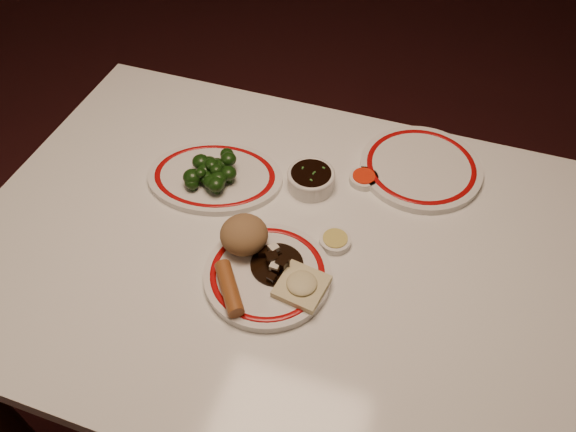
# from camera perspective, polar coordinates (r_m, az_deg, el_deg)

# --- Properties ---
(ground) EXTENTS (7.00, 7.00, 0.00)m
(ground) POSITION_cam_1_polar(r_m,az_deg,el_deg) (1.79, -1.59, -17.59)
(ground) COLOR black
(ground) RESTS_ON ground
(dining_table) EXTENTS (1.20, 0.90, 0.75)m
(dining_table) POSITION_cam_1_polar(r_m,az_deg,el_deg) (1.21, -2.24, -5.07)
(dining_table) COLOR white
(dining_table) RESTS_ON ground
(main_plate) EXTENTS (0.32, 0.32, 0.02)m
(main_plate) POSITION_cam_1_polar(r_m,az_deg,el_deg) (1.07, -2.09, -5.97)
(main_plate) COLOR silver
(main_plate) RESTS_ON dining_table
(rice_mound) EXTENTS (0.09, 0.09, 0.07)m
(rice_mound) POSITION_cam_1_polar(r_m,az_deg,el_deg) (1.08, -4.49, -1.90)
(rice_mound) COLOR olive
(rice_mound) RESTS_ON main_plate
(spring_roll) EXTENTS (0.09, 0.11, 0.03)m
(spring_roll) POSITION_cam_1_polar(r_m,az_deg,el_deg) (1.03, -5.99, -7.29)
(spring_roll) COLOR #955224
(spring_roll) RESTS_ON main_plate
(fried_wonton) EXTENTS (0.10, 0.10, 0.02)m
(fried_wonton) POSITION_cam_1_polar(r_m,az_deg,el_deg) (1.04, 1.40, -7.05)
(fried_wonton) COLOR beige
(fried_wonton) RESTS_ON main_plate
(stirfry_heap) EXTENTS (0.10, 0.10, 0.03)m
(stirfry_heap) POSITION_cam_1_polar(r_m,az_deg,el_deg) (1.07, -1.24, -4.76)
(stirfry_heap) COLOR black
(stirfry_heap) RESTS_ON main_plate
(broccoli_plate) EXTENTS (0.34, 0.31, 0.02)m
(broccoli_plate) POSITION_cam_1_polar(r_m,az_deg,el_deg) (1.26, -7.44, 3.97)
(broccoli_plate) COLOR silver
(broccoli_plate) RESTS_ON dining_table
(broccoli_pile) EXTENTS (0.11, 0.14, 0.05)m
(broccoli_pile) POSITION_cam_1_polar(r_m,az_deg,el_deg) (1.23, -7.78, 4.53)
(broccoli_pile) COLOR #23471C
(broccoli_pile) RESTS_ON broccoli_plate
(soy_bowl) EXTENTS (0.10, 0.10, 0.04)m
(soy_bowl) POSITION_cam_1_polar(r_m,az_deg,el_deg) (1.22, 2.33, 3.68)
(soy_bowl) COLOR silver
(soy_bowl) RESTS_ON dining_table
(sweet_sour_dish) EXTENTS (0.06, 0.06, 0.02)m
(sweet_sour_dish) POSITION_cam_1_polar(r_m,az_deg,el_deg) (1.25, 7.69, 3.79)
(sweet_sour_dish) COLOR silver
(sweet_sour_dish) RESTS_ON dining_table
(mustard_dish) EXTENTS (0.06, 0.06, 0.02)m
(mustard_dish) POSITION_cam_1_polar(r_m,az_deg,el_deg) (1.13, 4.80, -2.53)
(mustard_dish) COLOR silver
(mustard_dish) RESTS_ON dining_table
(far_plate) EXTENTS (0.32, 0.32, 0.02)m
(far_plate) POSITION_cam_1_polar(r_m,az_deg,el_deg) (1.30, 13.34, 4.84)
(far_plate) COLOR silver
(far_plate) RESTS_ON dining_table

